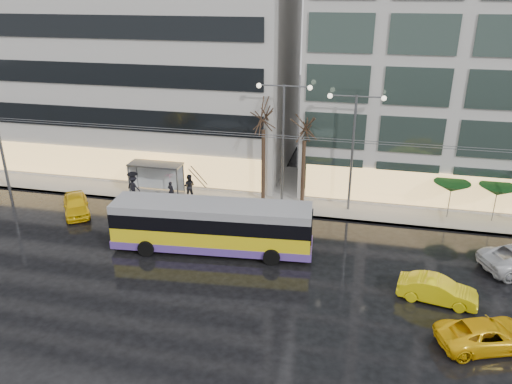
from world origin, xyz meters
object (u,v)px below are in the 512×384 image
(taxi_a, at_px, (76,205))
(bus_shelter, at_px, (152,171))
(trolleybus, at_px, (212,228))
(street_lamp_near, at_px, (283,129))

(taxi_a, bearing_deg, bus_shelter, 15.22)
(taxi_a, bearing_deg, trolleybus, -49.50)
(trolleybus, distance_m, street_lamp_near, 9.53)
(bus_shelter, xyz_separation_m, taxi_a, (-4.01, -4.77, -1.24))
(street_lamp_near, relative_size, taxi_a, 2.15)
(trolleybus, relative_size, taxi_a, 2.99)
(bus_shelter, relative_size, street_lamp_near, 0.47)
(street_lamp_near, bearing_deg, bus_shelter, -179.37)
(trolleybus, height_order, taxi_a, trolleybus)
(trolleybus, xyz_separation_m, taxi_a, (-11.34, 2.99, -0.84))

